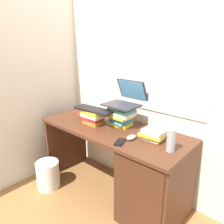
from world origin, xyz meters
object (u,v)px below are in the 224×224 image
(keyboard, at_px, (94,110))
(water_bottle, at_px, (171,140))
(book_stack_keyboard_riser, at_px, (93,117))
(cell_phone, at_px, (120,142))
(book_stack_tall, at_px, (121,115))
(wastebasket, at_px, (48,174))
(desk, at_px, (143,174))
(laptop, at_px, (126,99))
(mug, at_px, (81,111))
(book_stack_side, at_px, (153,134))
(computer_mouse, at_px, (131,137))

(keyboard, xyz_separation_m, water_bottle, (0.84, -0.02, -0.06))
(book_stack_keyboard_riser, bearing_deg, cell_phone, -17.85)
(book_stack_tall, distance_m, cell_phone, 0.39)
(wastebasket, bearing_deg, desk, 20.86)
(laptop, xyz_separation_m, cell_phone, (0.23, -0.36, -0.25))
(desk, height_order, mug, mug)
(book_stack_tall, relative_size, water_bottle, 1.42)
(book_stack_side, relative_size, water_bottle, 1.23)
(laptop, bearing_deg, mug, -169.16)
(book_stack_side, bearing_deg, cell_phone, -125.42)
(book_stack_keyboard_riser, xyz_separation_m, laptop, (0.24, 0.21, 0.19))
(laptop, height_order, keyboard, laptop)
(water_bottle, bearing_deg, cell_phone, -159.72)
(book_stack_tall, relative_size, computer_mouse, 2.43)
(book_stack_keyboard_riser, height_order, wastebasket, book_stack_keyboard_riser)
(book_stack_tall, height_order, book_stack_side, book_stack_tall)
(laptop, height_order, mug, laptop)
(laptop, relative_size, mug, 2.83)
(cell_phone, bearing_deg, keyboard, 139.87)
(laptop, xyz_separation_m, wastebasket, (-0.60, -0.56, -0.83))
(book_stack_side, xyz_separation_m, laptop, (-0.40, 0.13, 0.21))
(laptop, distance_m, water_bottle, 0.67)
(book_stack_tall, distance_m, mug, 0.55)
(laptop, height_order, computer_mouse, laptop)
(desk, height_order, book_stack_tall, book_stack_tall)
(laptop, bearing_deg, keyboard, -139.10)
(desk, distance_m, cell_phone, 0.39)
(laptop, xyz_separation_m, keyboard, (-0.24, -0.21, -0.11))
(keyboard, relative_size, mug, 3.45)
(laptop, distance_m, computer_mouse, 0.44)
(keyboard, height_order, wastebasket, keyboard)
(book_stack_tall, relative_size, wastebasket, 0.86)
(mug, bearing_deg, wastebasket, -96.93)
(water_bottle, bearing_deg, book_stack_keyboard_riser, 178.92)
(desk, relative_size, book_stack_tall, 5.83)
(desk, height_order, water_bottle, water_bottle)
(book_stack_side, bearing_deg, keyboard, -173.30)
(cell_phone, bearing_deg, desk, 32.68)
(book_stack_tall, distance_m, book_stack_keyboard_riser, 0.29)
(laptop, relative_size, wastebasket, 1.17)
(keyboard, distance_m, wastebasket, 0.88)
(book_stack_tall, height_order, mug, book_stack_tall)
(water_bottle, bearing_deg, keyboard, 178.54)
(book_stack_keyboard_riser, xyz_separation_m, book_stack_side, (0.64, 0.08, -0.02))
(laptop, bearing_deg, desk, -28.86)
(cell_phone, bearing_deg, book_stack_keyboard_riser, 140.72)
(book_stack_tall, xyz_separation_m, mug, (-0.55, -0.04, -0.06))
(cell_phone, bearing_deg, book_stack_tall, 106.23)
(keyboard, relative_size, cell_phone, 3.09)
(book_stack_side, height_order, wastebasket, book_stack_side)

